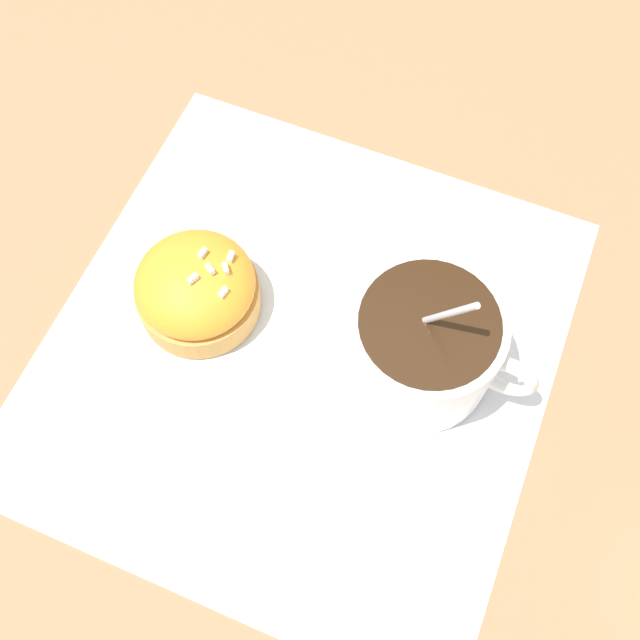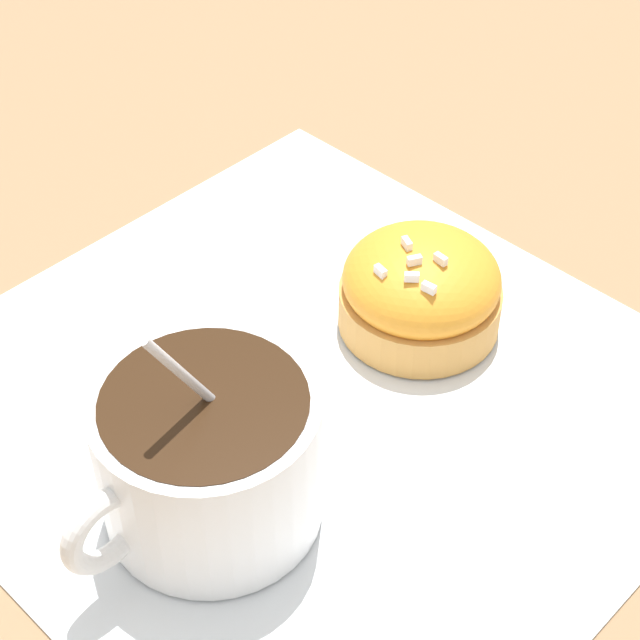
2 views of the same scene
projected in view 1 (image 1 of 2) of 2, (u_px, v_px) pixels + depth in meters
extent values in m
plane|color=#93704C|center=(301.00, 349.00, 0.50)|extent=(3.00, 3.00, 0.00)
cube|color=white|center=(301.00, 348.00, 0.50)|extent=(0.34, 0.35, 0.00)
cylinder|color=white|center=(423.00, 345.00, 0.47)|extent=(0.09, 0.09, 0.07)
cylinder|color=#331E0F|center=(429.00, 327.00, 0.44)|extent=(0.08, 0.08, 0.01)
torus|color=white|center=(505.00, 376.00, 0.46)|extent=(0.04, 0.01, 0.04)
ellipsoid|color=silver|center=(457.00, 381.00, 0.48)|extent=(0.03, 0.02, 0.01)
cylinder|color=silver|center=(420.00, 322.00, 0.44)|extent=(0.06, 0.01, 0.10)
cylinder|color=#D19347|center=(199.00, 296.00, 0.50)|extent=(0.08, 0.08, 0.02)
ellipsoid|color=orange|center=(195.00, 284.00, 0.49)|extent=(0.08, 0.08, 0.04)
cube|color=white|center=(203.00, 253.00, 0.47)|extent=(0.00, 0.01, 0.00)
cube|color=white|center=(220.00, 299.00, 0.46)|extent=(0.00, 0.01, 0.00)
cube|color=white|center=(231.00, 257.00, 0.48)|extent=(0.00, 0.01, 0.00)
cube|color=white|center=(226.00, 268.00, 0.47)|extent=(0.01, 0.01, 0.00)
cube|color=white|center=(210.00, 269.00, 0.47)|extent=(0.01, 0.01, 0.00)
cube|color=white|center=(193.00, 279.00, 0.46)|extent=(0.01, 0.01, 0.00)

